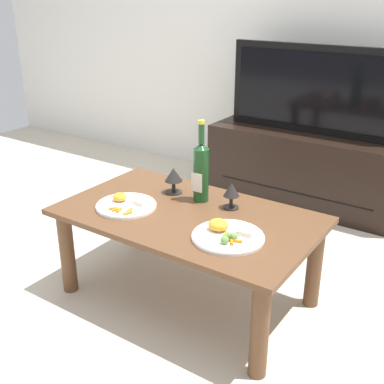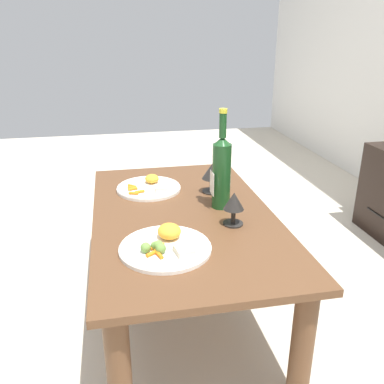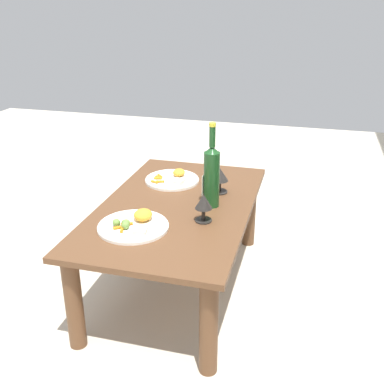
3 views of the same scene
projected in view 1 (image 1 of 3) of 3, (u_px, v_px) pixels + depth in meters
ground_plane at (188, 296)px, 2.32m from camera, size 6.40×6.40×0.00m
dining_table at (188, 229)px, 2.18m from camera, size 1.14×0.67×0.44m
tv_stand at (306, 168)px, 3.26m from camera, size 1.29×0.44×0.49m
tv_screen at (313, 90)px, 3.05m from camera, size 1.11×0.05×0.55m
wine_bottle at (201, 170)px, 2.23m from camera, size 0.07×0.07×0.38m
goblet_left at (173, 176)px, 2.34m from camera, size 0.09×0.09×0.13m
goblet_right at (231, 191)px, 2.18m from camera, size 0.07×0.07×0.12m
dinner_plate_left at (126, 205)px, 2.21m from camera, size 0.28×0.28×0.05m
dinner_plate_right at (227, 235)px, 1.94m from camera, size 0.29×0.29×0.06m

